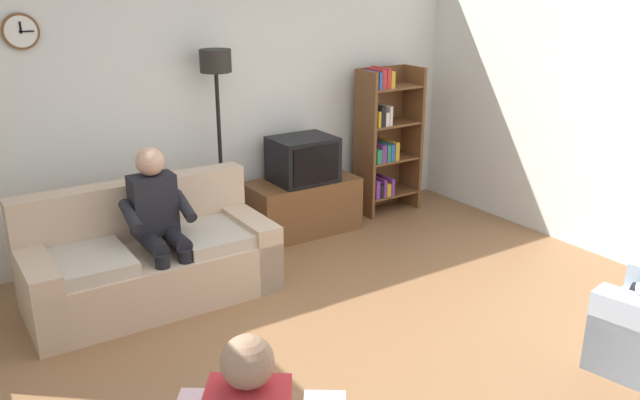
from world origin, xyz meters
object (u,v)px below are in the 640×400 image
(person_on_couch, at_px, (159,219))
(couch, at_px, (150,262))
(tv, at_px, (303,159))
(floor_lamp, at_px, (217,95))
(bookshelf, at_px, (384,139))
(tv_stand, at_px, (302,206))

(person_on_couch, bearing_deg, couch, 120.71)
(tv, bearing_deg, floor_lamp, 171.42)
(couch, xyz_separation_m, bookshelf, (2.85, 0.65, 0.48))
(couch, distance_m, bookshelf, 2.96)
(tv_stand, relative_size, bookshelf, 0.70)
(tv_stand, xyz_separation_m, floor_lamp, (-0.82, 0.10, 1.18))
(floor_lamp, distance_m, person_on_couch, 1.40)
(tv, distance_m, bookshelf, 1.08)
(tv_stand, relative_size, tv, 1.83)
(tv, xyz_separation_m, person_on_couch, (-1.71, -0.66, -0.06))
(tv, relative_size, floor_lamp, 0.32)
(couch, height_order, tv, tv)
(bookshelf, distance_m, floor_lamp, 2.00)
(couch, relative_size, floor_lamp, 1.03)
(tv_stand, distance_m, bookshelf, 1.20)
(person_on_couch, bearing_deg, bookshelf, 15.24)
(floor_lamp, height_order, person_on_couch, floor_lamp)
(floor_lamp, bearing_deg, tv, -8.58)
(tv_stand, height_order, bookshelf, bookshelf)
(floor_lamp, bearing_deg, bookshelf, -0.87)
(couch, height_order, floor_lamp, floor_lamp)
(tv_stand, bearing_deg, tv, -90.00)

